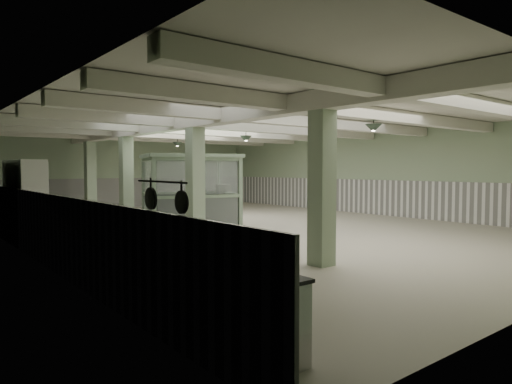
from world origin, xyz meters
TOP-DOWN VIEW (x-y plane):
  - floor at (0.00, 0.00)m, footprint 20.00×20.00m
  - ceiling at (0.00, 0.00)m, footprint 14.00×20.00m
  - wall_back at (0.00, 10.00)m, footprint 14.00×0.02m
  - wall_left at (-7.00, 0.00)m, footprint 0.02×20.00m
  - wall_right at (7.00, 0.00)m, footprint 0.02×20.00m
  - wainscot_left at (-6.97, 0.00)m, footprint 0.05×19.90m
  - wainscot_right at (6.97, 0.00)m, footprint 0.05×19.90m
  - wainscot_back at (0.00, 9.97)m, footprint 13.90×0.05m
  - girder at (-2.50, 0.00)m, footprint 0.45×19.90m
  - beam_a at (0.00, -7.50)m, footprint 13.90×0.35m
  - beam_b at (0.00, -5.00)m, footprint 13.90×0.35m
  - beam_c at (0.00, -2.50)m, footprint 13.90×0.35m
  - beam_d at (0.00, 0.00)m, footprint 13.90×0.35m
  - beam_e at (0.00, 2.50)m, footprint 13.90×0.35m
  - beam_f at (0.00, 5.00)m, footprint 13.90×0.35m
  - beam_g at (0.00, 7.50)m, footprint 13.90×0.35m
  - column_a at (-2.50, -6.00)m, footprint 0.42×0.42m
  - column_b at (-2.50, -1.00)m, footprint 0.42×0.42m
  - column_c at (-2.50, 4.00)m, footprint 0.42×0.42m
  - column_d at (-2.50, 8.00)m, footprint 0.42×0.42m
  - hook_rail at (-6.93, -7.60)m, footprint 0.02×1.20m
  - pendant_front at (0.50, -5.00)m, footprint 0.44×0.44m
  - pendant_mid at (0.50, 0.50)m, footprint 0.44×0.44m
  - pendant_back at (0.50, 5.50)m, footprint 0.44×0.44m
  - prep_counter at (-6.54, -7.00)m, footprint 0.82×4.66m
  - pitcher_near at (-6.59, -8.52)m, footprint 0.27×0.29m
  - pitcher_far at (-6.53, -6.87)m, footprint 0.21×0.24m
  - veg_colander at (-6.36, -7.63)m, footprint 0.49×0.49m
  - orange_bowl at (-6.47, -7.04)m, footprint 0.32×0.32m
  - skillet_near at (-6.88, -8.00)m, footprint 0.03×0.26m
  - skillet_far at (-6.88, -7.23)m, footprint 0.04×0.28m
  - walkin_cooler at (-6.62, 0.89)m, footprint 0.94×2.45m
  - guard_booth at (-1.40, 1.17)m, footprint 3.71×3.40m
  - filing_cabinet at (0.16, 1.44)m, footprint 0.67×0.77m

SIDE VIEW (x-z plane):
  - floor at x=0.00m, z-range 0.00..0.00m
  - prep_counter at x=-6.54m, z-range 0.01..0.92m
  - filing_cabinet at x=0.16m, z-range 0.00..1.41m
  - wainscot_left at x=-6.97m, z-range 0.00..1.50m
  - wainscot_right at x=6.97m, z-range 0.00..1.50m
  - wainscot_back at x=0.00m, z-range 0.00..1.50m
  - orange_bowl at x=-6.47m, z-range 0.90..1.00m
  - veg_colander at x=-6.36m, z-range 0.90..1.10m
  - pitcher_far at x=-6.53m, z-range 0.90..1.18m
  - pitcher_near at x=-6.59m, z-range 0.90..1.21m
  - walkin_cooler at x=-6.62m, z-range 0.00..2.25m
  - skillet_near at x=-6.88m, z-range 1.50..1.76m
  - skillet_far at x=-6.88m, z-range 1.49..1.77m
  - guard_booth at x=-1.40m, z-range 0.45..2.93m
  - wall_back at x=0.00m, z-range 0.00..3.60m
  - wall_left at x=-7.00m, z-range 0.00..3.60m
  - wall_right at x=7.00m, z-range 0.00..3.60m
  - column_a at x=-2.50m, z-range 0.00..3.60m
  - column_b at x=-2.50m, z-range 0.00..3.60m
  - column_c at x=-2.50m, z-range 0.00..3.60m
  - column_d at x=-2.50m, z-range 0.00..3.60m
  - hook_rail at x=-6.93m, z-range 1.84..1.86m
  - pendant_front at x=0.50m, z-range 2.94..3.16m
  - pendant_mid at x=0.50m, z-range 2.94..3.16m
  - pendant_back at x=0.50m, z-range 2.94..3.16m
  - girder at x=-2.50m, z-range 3.18..3.58m
  - beam_a at x=0.00m, z-range 3.26..3.58m
  - beam_b at x=0.00m, z-range 3.26..3.58m
  - beam_c at x=0.00m, z-range 3.26..3.58m
  - beam_d at x=0.00m, z-range 3.26..3.58m
  - beam_e at x=0.00m, z-range 3.26..3.58m
  - beam_f at x=0.00m, z-range 3.26..3.58m
  - beam_g at x=0.00m, z-range 3.26..3.58m
  - ceiling at x=0.00m, z-range 3.59..3.61m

